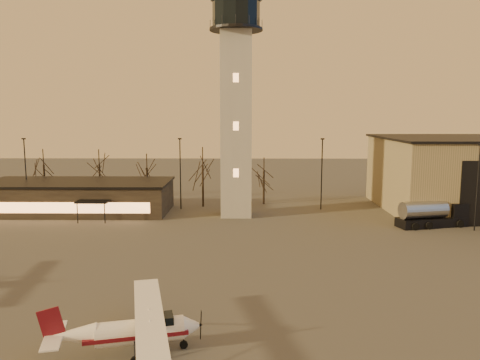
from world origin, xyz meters
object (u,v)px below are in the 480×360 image
at_px(control_tower, 236,92).
at_px(fuel_truck, 432,216).
at_px(cessna_front, 143,335).
at_px(terminal, 78,197).

bearing_deg(control_tower, fuel_truck, -14.20).
relative_size(cessna_front, fuel_truck, 1.33).
bearing_deg(control_tower, terminal, 174.85).
bearing_deg(cessna_front, terminal, 100.50).
xyz_separation_m(terminal, fuel_truck, (45.74, -7.99, -0.91)).
bearing_deg(cessna_front, fuel_truck, 33.36).
bearing_deg(fuel_truck, terminal, 156.66).
distance_m(control_tower, cessna_front, 39.87).
height_order(terminal, cessna_front, terminal).
height_order(control_tower, terminal, control_tower).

